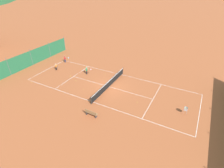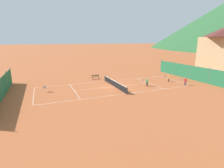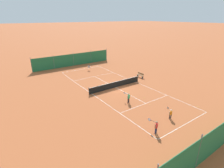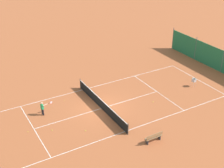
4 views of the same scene
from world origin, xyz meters
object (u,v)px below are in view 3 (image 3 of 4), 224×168
object	(u,v)px
player_near_baseline	(128,97)
tennis_ball_service_box	(144,98)
tennis_ball_alley_right	(198,107)
tennis_ball_mid_court	(150,104)
player_far_service	(170,113)
tennis_ball_near_corner	(140,90)
tennis_ball_far_corner	(108,98)
player_far_baseline	(156,126)
courtside_bench	(140,75)
tennis_ball_by_net_left	(106,77)
ball_hopper	(89,67)
tennis_net	(116,84)

from	to	relation	value
player_near_baseline	tennis_ball_service_box	distance (m)	2.74
tennis_ball_alley_right	tennis_ball_mid_court	distance (m)	5.66
player_far_service	tennis_ball_near_corner	world-z (taller)	player_far_service
tennis_ball_near_corner	tennis_ball_far_corner	distance (m)	5.43
player_near_baseline	player_far_baseline	xyz separation A→B (m)	(1.90, 6.14, -0.00)
player_far_baseline	courtside_bench	size ratio (longest dim) A/B	0.87
player_near_baseline	tennis_ball_mid_court	bearing A→B (deg)	133.37
player_far_baseline	tennis_ball_far_corner	world-z (taller)	player_far_baseline
tennis_ball_near_corner	tennis_ball_far_corner	bearing A→B (deg)	-3.64
tennis_ball_by_net_left	ball_hopper	xyz separation A→B (m)	(0.50, -5.57, 0.63)
tennis_net	tennis_ball_far_corner	distance (m)	3.91
player_near_baseline	tennis_ball_far_corner	world-z (taller)	player_near_baseline
tennis_net	tennis_ball_far_corner	size ratio (longest dim) A/B	139.09
courtside_bench	tennis_ball_by_net_left	bearing A→B (deg)	-36.55
player_far_service	tennis_ball_near_corner	xyz separation A→B (m)	(-2.83, -7.54, -0.63)
tennis_ball_service_box	courtside_bench	distance (m)	8.38
tennis_net	courtside_bench	distance (m)	6.46
player_far_baseline	tennis_ball_by_net_left	size ratio (longest dim) A/B	19.78
tennis_net	ball_hopper	xyz separation A→B (m)	(-1.01, -10.40, 0.16)
tennis_ball_service_box	tennis_ball_mid_court	xyz separation A→B (m)	(0.77, 1.79, 0.00)
player_far_service	tennis_ball_by_net_left	world-z (taller)	player_far_service
tennis_ball_service_box	player_far_service	bearing A→B (deg)	75.09
tennis_net	tennis_ball_by_net_left	world-z (taller)	tennis_net
ball_hopper	courtside_bench	size ratio (longest dim) A/B	0.59
tennis_ball_near_corner	tennis_ball_service_box	xyz separation A→B (m)	(1.46, 2.38, 0.00)
tennis_net	tennis_ball_service_box	distance (m)	5.27
player_far_baseline	tennis_ball_alley_right	bearing A→B (deg)	-176.65
tennis_ball_near_corner	tennis_ball_mid_court	bearing A→B (deg)	61.85
player_near_baseline	courtside_bench	size ratio (longest dim) A/B	0.87
player_far_baseline	tennis_ball_service_box	bearing A→B (deg)	-127.21
tennis_net	tennis_ball_alley_right	world-z (taller)	tennis_net
courtside_bench	ball_hopper	bearing A→B (deg)	-59.78
player_far_baseline	tennis_ball_mid_court	size ratio (longest dim) A/B	19.78
tennis_ball_mid_court	courtside_bench	bearing A→B (deg)	-127.00
tennis_ball_near_corner	courtside_bench	world-z (taller)	courtside_bench
tennis_ball_alley_right	ball_hopper	size ratio (longest dim) A/B	0.07
player_far_service	tennis_ball_alley_right	bearing A→B (deg)	176.14
tennis_net	courtside_bench	world-z (taller)	tennis_net
player_near_baseline	tennis_ball_service_box	xyz separation A→B (m)	(-2.63, 0.18, -0.73)
player_far_baseline	courtside_bench	world-z (taller)	player_far_baseline
player_near_baseline	tennis_ball_mid_court	xyz separation A→B (m)	(-1.86, 1.97, -0.73)
player_far_baseline	tennis_ball_alley_right	distance (m)	8.08
tennis_ball_far_corner	ball_hopper	size ratio (longest dim) A/B	0.07
tennis_ball_near_corner	tennis_ball_mid_court	xyz separation A→B (m)	(2.23, 4.17, 0.00)
player_near_baseline	player_far_service	size ratio (longest dim) A/B	1.17
ball_hopper	tennis_ball_service_box	bearing A→B (deg)	89.76
tennis_ball_mid_court	tennis_net	bearing A→B (deg)	-88.58
player_far_baseline	tennis_ball_far_corner	size ratio (longest dim) A/B	19.78
player_far_baseline	tennis_ball_service_box	xyz separation A→B (m)	(-4.53, -5.96, -0.73)
tennis_ball_near_corner	tennis_ball_mid_court	distance (m)	4.73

